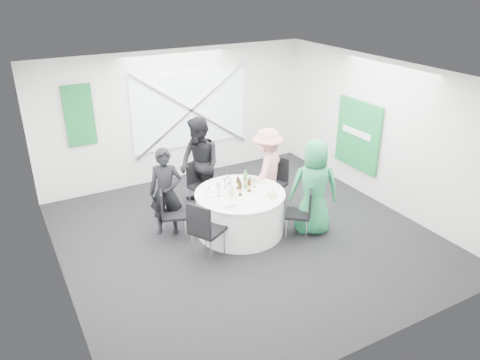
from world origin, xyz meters
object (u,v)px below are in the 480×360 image
person_woman_green (314,188)px  clear_water_bottle (231,191)px  chair_back_right (275,178)px  chair_back (199,181)px  chair_front_left (204,227)px  green_water_bottle (245,181)px  person_man_back_left (166,192)px  banquet_table (240,212)px  chair_front_right (303,210)px  person_man_back (200,164)px  person_woman_pink (267,169)px  chair_back_left (169,210)px

person_woman_green → clear_water_bottle: (-1.34, 0.51, 0.03)m
chair_back_right → chair_back: bearing=-144.0°
chair_front_left → chair_back_right: bearing=-91.0°
chair_front_left → green_water_bottle: 1.30m
person_man_back_left → green_water_bottle: person_man_back_left is taller
chair_back_right → banquet_table: bearing=-90.0°
chair_front_left → person_woman_green: person_woman_green is taller
chair_front_left → clear_water_bottle: size_ratio=3.40×
chair_back_right → green_water_bottle: (-0.91, -0.43, 0.31)m
chair_back_right → chair_front_left: size_ratio=0.97×
person_man_back_left → chair_front_right: bearing=-5.3°
chair_back_right → chair_front_right: (-0.24, -1.24, -0.05)m
person_man_back → clear_water_bottle: 1.28m
chair_back_right → person_woman_green: person_woman_green is taller
chair_back_right → person_man_back: size_ratio=0.55×
banquet_table → clear_water_bottle: (-0.22, -0.09, 0.50)m
chair_front_right → person_woman_pink: person_woman_pink is taller
chair_front_right → chair_back: bearing=-111.6°
person_man_back_left → chair_back: bearing=62.9°
person_woman_pink → person_woman_green: size_ratio=0.94×
person_woman_pink → clear_water_bottle: (-1.11, -0.64, 0.07)m
banquet_table → person_man_back: person_man_back is taller
chair_back → chair_front_right: chair_back is taller
person_man_back → person_woman_pink: (1.11, -0.63, -0.09)m
chair_front_right → clear_water_bottle: bearing=-80.2°
banquet_table → person_woman_pink: size_ratio=0.97×
chair_back → chair_back_left: chair_back is taller
chair_front_right → chair_front_left: chair_front_left is taller
clear_water_bottle → green_water_bottle: bearing=28.7°
person_woman_green → green_water_bottle: person_woman_green is taller
chair_front_left → person_man_back_left: person_man_back_left is taller
clear_water_bottle → person_woman_pink: bearing=30.1°
chair_back_left → chair_back_right: 2.25m
person_man_back_left → person_man_back: 1.10m
chair_back_right → clear_water_bottle: clear_water_bottle is taller
chair_back → green_water_bottle: size_ratio=2.75×
chair_back → person_man_back: bearing=-78.6°
banquet_table → person_man_back: (-0.22, 1.19, 0.52)m
person_man_back_left → clear_water_bottle: size_ratio=5.22×
person_man_back → clear_water_bottle: bearing=-10.5°
person_man_back → banquet_table: bearing=0.0°
chair_back_left → person_woman_green: bearing=-94.6°
green_water_bottle → clear_water_bottle: green_water_bottle is taller
chair_back_left → clear_water_bottle: 1.11m
banquet_table → chair_back_left: (-1.15, 0.40, 0.14)m
person_man_back_left → person_woman_pink: (2.01, -0.03, 0.02)m
banquet_table → chair_back: 1.25m
chair_front_right → person_woman_green: (0.27, 0.08, 0.32)m
person_man_back → person_woman_green: size_ratio=1.05×
chair_back_right → person_man_back: bearing=-143.1°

